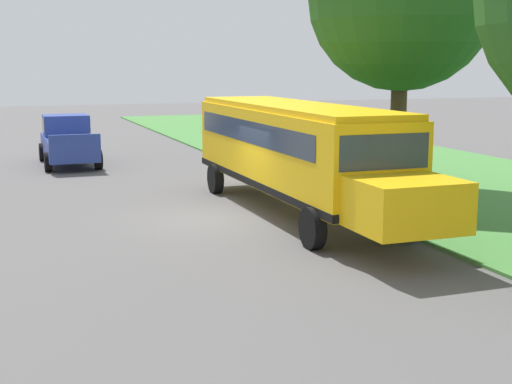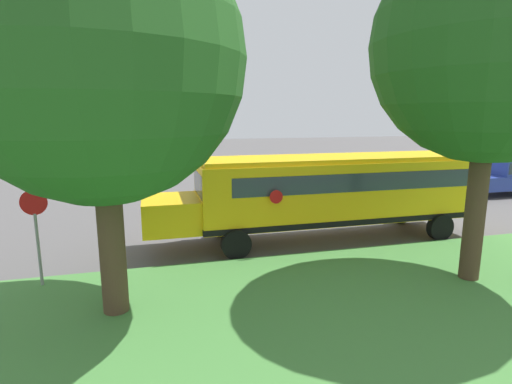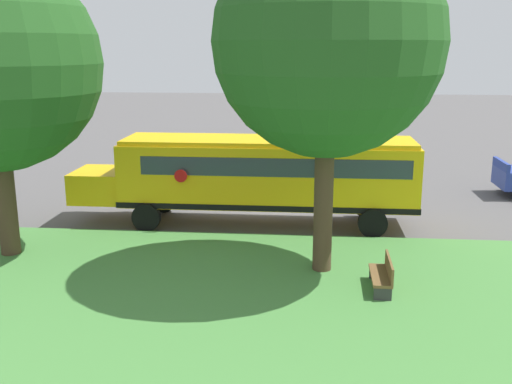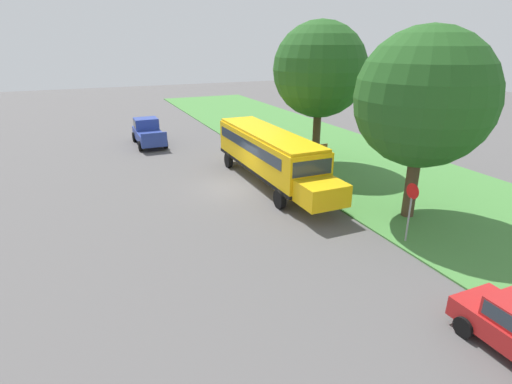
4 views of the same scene
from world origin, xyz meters
name	(u,v)px [view 3 (image 3 of 4)]	position (x,y,z in m)	size (l,w,h in m)	color
ground_plane	(267,206)	(0.00, 0.00, 0.00)	(120.00, 120.00, 0.00)	#565454
grass_verge	(238,309)	(-10.00, 0.00, 0.04)	(12.00, 80.00, 0.08)	#47843D
school_bus	(260,172)	(-2.50, 0.08, 1.92)	(2.84, 12.42, 3.16)	yellow
oak_tree_beside_bus	(330,38)	(-7.20, -2.15, 6.57)	(6.21, 6.21, 9.60)	#4C3826
park_bench	(383,275)	(-8.48, -3.69, 0.47)	(1.61, 0.53, 0.92)	brown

